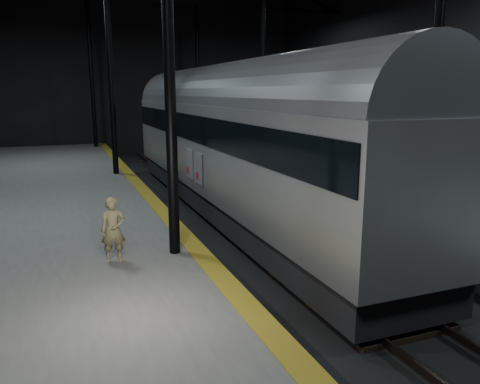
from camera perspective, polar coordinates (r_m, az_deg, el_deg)
ground at (r=16.67m, az=1.76°, el=-4.72°), size 44.00×44.00×0.00m
platform_left at (r=15.36m, az=-25.09°, el=-5.43°), size 9.00×43.80×1.00m
platform_right at (r=20.57m, az=21.40°, el=-0.87°), size 9.00×43.80×1.00m
tactile_strip at (r=15.46m, az=-9.39°, el=-2.36°), size 0.50×43.80×0.01m
track at (r=16.65m, az=1.76°, el=-4.50°), size 2.40×43.00×0.24m
train at (r=18.30m, az=-1.18°, el=7.08°), size 3.23×21.59×5.77m
woman at (r=11.07m, az=-15.21°, el=-4.47°), size 0.57×0.40×1.51m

